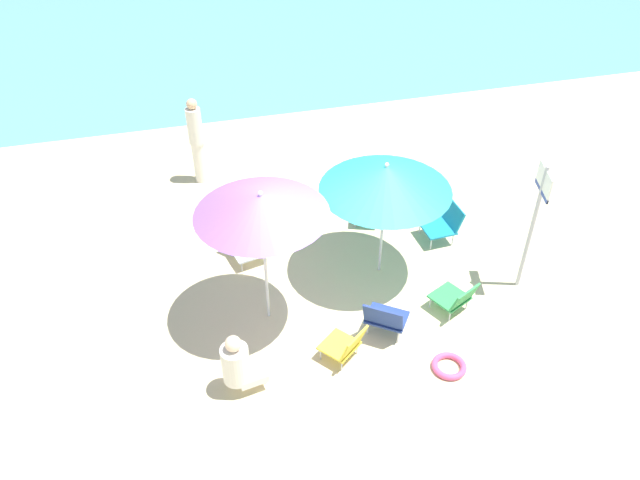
% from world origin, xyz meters
% --- Properties ---
extents(ground_plane, '(40.00, 40.00, 0.00)m').
position_xyz_m(ground_plane, '(0.00, 0.00, 0.00)').
color(ground_plane, beige).
extents(sea_water, '(40.00, 16.00, 0.01)m').
position_xyz_m(sea_water, '(0.00, 14.40, 0.00)').
color(sea_water, '#5693A3').
rests_on(sea_water, ground_plane).
extents(umbrella_teal, '(1.89, 1.89, 1.94)m').
position_xyz_m(umbrella_teal, '(0.83, 0.93, 1.69)').
color(umbrella_teal, silver).
rests_on(umbrella_teal, ground_plane).
extents(umbrella_purple, '(1.73, 1.73, 2.15)m').
position_xyz_m(umbrella_purple, '(-1.02, 0.38, 1.94)').
color(umbrella_purple, silver).
rests_on(umbrella_purple, ground_plane).
extents(beach_chair_a, '(0.66, 0.69, 0.56)m').
position_xyz_m(beach_chair_a, '(1.57, -0.22, 0.29)').
color(beach_chair_a, '#33934C').
rests_on(beach_chair_a, ground_plane).
extents(beach_chair_b, '(0.61, 0.68, 0.57)m').
position_xyz_m(beach_chair_b, '(1.05, 2.27, 0.29)').
color(beach_chair_b, teal).
rests_on(beach_chair_b, ground_plane).
extents(beach_chair_c, '(0.67, 0.68, 0.59)m').
position_xyz_m(beach_chair_c, '(-0.19, -0.69, 0.30)').
color(beach_chair_c, gold).
rests_on(beach_chair_c, ground_plane).
extents(beach_chair_d, '(0.75, 0.74, 0.66)m').
position_xyz_m(beach_chair_d, '(0.45, -0.40, 0.34)').
color(beach_chair_d, navy).
rests_on(beach_chair_d, ground_plane).
extents(beach_chair_e, '(0.60, 0.57, 0.61)m').
position_xyz_m(beach_chair_e, '(2.09, 1.43, 0.32)').
color(beach_chair_e, teal).
rests_on(beach_chair_e, ground_plane).
extents(beach_chair_f, '(0.64, 0.69, 0.53)m').
position_xyz_m(beach_chair_f, '(-1.11, 1.78, 0.27)').
color(beach_chair_f, white).
rests_on(beach_chair_f, ground_plane).
extents(person_a, '(0.27, 0.27, 1.65)m').
position_xyz_m(person_a, '(-1.57, 4.18, 0.84)').
color(person_a, silver).
rests_on(person_a, ground_plane).
extents(person_b, '(0.57, 0.40, 0.96)m').
position_xyz_m(person_b, '(-1.60, -0.81, 0.47)').
color(person_b, silver).
rests_on(person_b, ground_plane).
extents(warning_sign, '(0.16, 0.54, 2.09)m').
position_xyz_m(warning_sign, '(2.75, 0.09, 1.38)').
color(warning_sign, '#ADADB2').
rests_on(warning_sign, ground_plane).
extents(swim_ring, '(0.46, 0.46, 0.08)m').
position_xyz_m(swim_ring, '(1.08, -1.17, 0.04)').
color(swim_ring, '#E54C7F').
rests_on(swim_ring, ground_plane).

